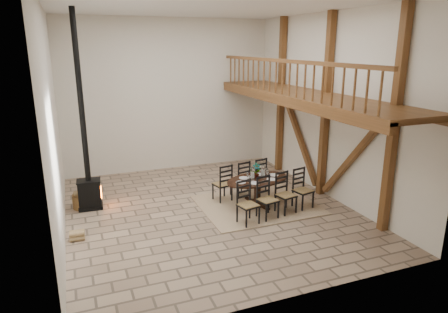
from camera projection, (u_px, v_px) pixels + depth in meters
name	position (u px, v px, depth m)	size (l,w,h in m)	color
ground	(210.00, 210.00, 10.35)	(8.00, 8.00, 0.00)	tan
room_shell	(253.00, 92.00, 9.95)	(7.02, 8.02, 5.01)	silver
rug	(257.00, 205.00, 10.68)	(3.00, 2.50, 0.02)	tan
dining_table	(259.00, 192.00, 10.52)	(2.30, 2.36, 1.16)	black
wood_stove	(87.00, 167.00, 10.18)	(0.63, 0.50, 5.00)	black
log_basket	(84.00, 200.00, 10.49)	(0.56, 0.56, 0.46)	brown
log_stack	(77.00, 236.00, 8.74)	(0.33, 0.24, 0.22)	tan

